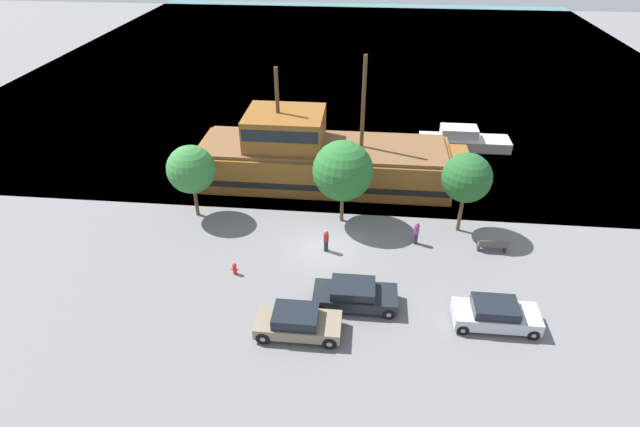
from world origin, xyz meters
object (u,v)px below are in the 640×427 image
parked_car_curb_rear (496,314)px  pirate_ship (319,158)px  parked_car_curb_mid (355,295)px  bench_promenade_east (493,245)px  moored_boat_dockside (463,140)px  pedestrian_walking_far (416,233)px  fire_hydrant (235,268)px  parked_car_curb_front (298,322)px  pedestrian_walking_near (326,240)px

parked_car_curb_rear → pirate_ship: bearing=126.0°
pirate_ship → parked_car_curb_mid: bearing=-76.5°
bench_promenade_east → parked_car_curb_mid: bearing=-145.9°
moored_boat_dockside → bench_promenade_east: moored_boat_dockside is taller
parked_car_curb_rear → moored_boat_dockside: bearing=86.3°
bench_promenade_east → pedestrian_walking_far: size_ratio=1.11×
parked_car_curb_mid → fire_hydrant: 7.29m
parked_car_curb_front → bench_promenade_east: (11.03, 7.96, -0.28)m
parked_car_curb_rear → fire_hydrant: parked_car_curb_rear is taller
pedestrian_walking_near → parked_car_curb_front: bearing=-96.5°
fire_hydrant → pedestrian_walking_near: pedestrian_walking_near is taller
pirate_ship → parked_car_curb_front: pirate_ship is taller
pirate_ship → fire_hydrant: bearing=-107.8°
bench_promenade_east → fire_hydrant: bearing=-166.4°
parked_car_curb_rear → bench_promenade_east: 6.51m
parked_car_curb_front → fire_hydrant: size_ratio=5.58×
pirate_ship → bench_promenade_east: pirate_ship is taller
parked_car_curb_rear → pedestrian_walking_far: pedestrian_walking_far is taller
parked_car_curb_mid → pedestrian_walking_near: 5.06m
parked_car_curb_rear → pedestrian_walking_far: (-3.56, 6.80, 0.08)m
moored_boat_dockside → parked_car_curb_mid: (-8.57, -20.84, 0.00)m
parked_car_curb_mid → fire_hydrant: parked_car_curb_mid is taller
pirate_ship → parked_car_curb_rear: size_ratio=4.70×
pirate_ship → bench_promenade_east: (11.56, -7.99, -1.53)m
pedestrian_walking_far → parked_car_curb_mid: bearing=-121.1°
moored_boat_dockside → pedestrian_walking_near: bearing=-123.0°
pedestrian_walking_near → pedestrian_walking_far: bearing=13.5°
pirate_ship → bench_promenade_east: 14.14m
parked_car_curb_rear → fire_hydrant: (-14.20, 2.71, -0.30)m
pirate_ship → parked_car_curb_mid: (3.28, -13.61, -1.28)m
moored_boat_dockside → parked_car_curb_rear: 21.68m
parked_car_curb_mid → pedestrian_walking_near: bearing=112.6°
pedestrian_walking_near → pedestrian_walking_far: pedestrian_walking_far is taller
parked_car_curb_front → pedestrian_walking_near: pedestrian_walking_near is taller
parked_car_curb_mid → pedestrian_walking_far: (3.62, 6.00, 0.10)m
parked_car_curb_rear → pedestrian_walking_near: pedestrian_walking_near is taller
fire_hydrant → parked_car_curb_front: bearing=-44.8°
pirate_ship → moored_boat_dockside: size_ratio=2.62×
moored_boat_dockside → parked_car_curb_mid: 22.54m
parked_car_curb_mid → pedestrian_walking_near: size_ratio=2.90×
parked_car_curb_front → pedestrian_walking_far: 10.50m
bench_promenade_east → pedestrian_walking_far: pedestrian_walking_far is taller
pirate_ship → fire_hydrant: 12.38m
parked_car_curb_mid → parked_car_curb_rear: parked_car_curb_rear is taller
parked_car_curb_front → pedestrian_walking_near: bearing=83.5°
parked_car_curb_mid → parked_car_curb_front: bearing=-139.5°
pirate_ship → parked_car_curb_rear: 17.84m
moored_boat_dockside → parked_car_curb_mid: size_ratio=1.72×
moored_boat_dockside → parked_car_curb_rear: moored_boat_dockside is taller
parked_car_curb_front → fire_hydrant: (-4.28, 4.25, -0.31)m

